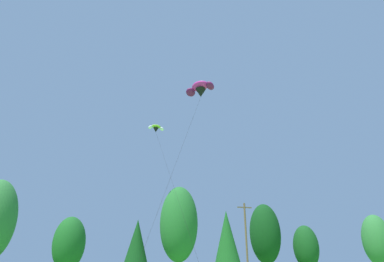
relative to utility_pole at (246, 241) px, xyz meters
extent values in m
ellipsoid|color=#19561E|center=(-23.26, 4.23, -0.43)|extent=(4.13, 4.13, 6.79)
cone|color=#0F3D14|center=(-14.52, 3.73, -0.32)|extent=(3.47, 3.47, 6.30)
ellipsoid|color=#236628|center=(-8.58, 4.09, 2.54)|extent=(5.46, 5.46, 10.63)
cone|color=#19561E|center=(0.07, 7.39, 1.15)|extent=(3.99, 3.99, 8.03)
ellipsoid|color=#0F3D14|center=(7.80, 9.24, 1.94)|extent=(5.19, 5.19, 9.86)
ellipsoid|color=#144719|center=(14.82, 8.29, -0.18)|extent=(4.25, 4.25, 7.12)
ellipsoid|color=#2D7033|center=(25.85, 4.02, 0.84)|extent=(4.70, 4.70, 8.43)
cylinder|color=brown|center=(0.00, 0.00, -0.27)|extent=(0.26, 0.26, 10.84)
cube|color=brown|center=(0.00, 0.00, 4.55)|extent=(2.20, 0.14, 0.14)
ellipsoid|color=#D12893|center=(-10.18, -11.91, 16.16)|extent=(2.48, 2.58, 1.19)
ellipsoid|color=#66144C|center=(-9.33, -12.96, 15.78)|extent=(1.56, 1.56, 1.35)
ellipsoid|color=#66144C|center=(-11.03, -10.87, 15.78)|extent=(1.60, 1.52, 1.35)
cone|color=black|center=(-10.08, -11.83, 15.33)|extent=(1.70, 1.70, 1.04)
cylinder|color=black|center=(-13.93, -16.67, 5.37)|extent=(7.71, 9.70, 18.89)
ellipsoid|color=#93D633|center=(-12.88, 1.80, 16.32)|extent=(1.52, 1.00, 0.64)
ellipsoid|color=white|center=(-11.99, 1.92, 16.06)|extent=(0.90, 0.78, 0.78)
ellipsoid|color=white|center=(-13.76, 1.68, 16.06)|extent=(0.78, 0.77, 0.78)
cone|color=black|center=(-12.89, 1.87, 15.76)|extent=(0.90, 0.90, 0.69)
cylinder|color=black|center=(-12.53, -8.50, 5.68)|extent=(0.72, 20.74, 19.50)
camera|label=1|loc=(-20.34, -44.25, -3.14)|focal=31.23mm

